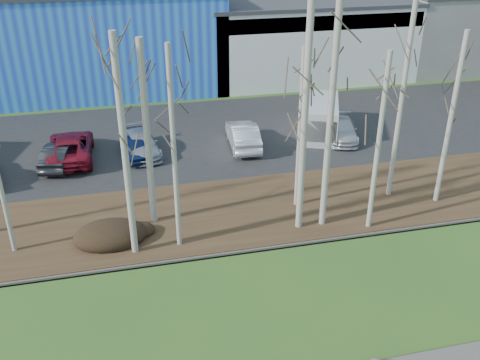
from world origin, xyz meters
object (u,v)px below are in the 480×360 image
object	(u,v)px
car_4	(136,147)
car_6	(342,130)
car_2	(70,147)
car_5	(243,135)
van_white	(321,119)
car_1	(60,154)
car_3	(141,143)

from	to	relation	value
car_4	car_6	distance (m)	13.54
car_6	car_2	bearing A→B (deg)	-165.92
car_5	van_white	size ratio (longest dim) A/B	0.86
car_6	van_white	bearing A→B (deg)	156.26
car_1	car_4	xyz separation A→B (m)	(4.45, 0.13, -0.06)
car_3	car_4	xyz separation A→B (m)	(-0.37, -0.46, -0.03)
car_4	car_5	distance (m)	6.82
car_2	car_5	bearing A→B (deg)	177.76
car_3	car_2	bearing A→B (deg)	170.45
van_white	car_1	bearing A→B (deg)	-154.79
car_6	van_white	world-z (taller)	van_white
car_3	car_4	size ratio (longest dim) A/B	1.24
van_white	car_5	bearing A→B (deg)	-150.49
car_4	car_5	bearing A→B (deg)	-8.86
car_3	van_white	xyz separation A→B (m)	(12.00, 0.34, 0.47)
car_2	car_3	world-z (taller)	car_2
car_1	car_2	distance (m)	0.95
car_3	car_6	xyz separation A→B (m)	(13.17, -0.66, -0.03)
car_2	car_6	bearing A→B (deg)	178.01
car_6	van_white	distance (m)	1.61
car_4	car_5	size ratio (longest dim) A/B	0.77
car_5	car_6	world-z (taller)	car_5
car_4	car_1	bearing A→B (deg)	172.24
car_4	van_white	size ratio (longest dim) A/B	0.66
car_2	car_4	size ratio (longest dim) A/B	1.50
car_2	van_white	xyz separation A→B (m)	(16.25, 0.18, 0.36)
car_6	car_3	bearing A→B (deg)	-166.09
van_white	car_3	bearing A→B (deg)	-156.35
car_3	car_5	xyz separation A→B (m)	(6.45, -0.39, 0.13)
car_6	car_1	bearing A→B (deg)	-163.43
car_4	car_2	bearing A→B (deg)	161.39
car_3	car_5	world-z (taller)	car_5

